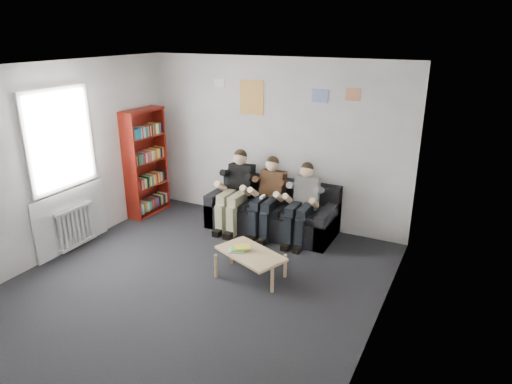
% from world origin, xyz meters
% --- Properties ---
extents(room_shell, '(5.00, 5.00, 5.00)m').
position_xyz_m(room_shell, '(0.00, 0.00, 1.35)').
color(room_shell, black).
rests_on(room_shell, ground).
extents(sofa, '(2.05, 0.84, 0.79)m').
position_xyz_m(sofa, '(0.17, 2.11, 0.28)').
color(sofa, black).
rests_on(sofa, ground).
extents(bookshelf, '(0.28, 0.83, 1.84)m').
position_xyz_m(bookshelf, '(-2.09, 1.79, 0.92)').
color(bookshelf, maroon).
rests_on(bookshelf, ground).
extents(coffee_table, '(0.90, 0.50, 0.36)m').
position_xyz_m(coffee_table, '(0.55, 0.60, 0.32)').
color(coffee_table, '#D0B978').
rests_on(coffee_table, ground).
extents(game_cases, '(0.25, 0.22, 0.05)m').
position_xyz_m(game_cases, '(0.39, 0.59, 0.39)').
color(game_cases, silver).
rests_on(game_cases, coffee_table).
extents(person_left, '(0.40, 0.86, 1.28)m').
position_xyz_m(person_left, '(-0.40, 1.92, 0.63)').
color(person_left, black).
rests_on(person_left, sofa).
extents(person_middle, '(0.38, 0.81, 1.24)m').
position_xyz_m(person_middle, '(0.17, 1.92, 0.62)').
color(person_middle, '#4B3219').
rests_on(person_middle, sofa).
extents(person_right, '(0.37, 0.79, 1.22)m').
position_xyz_m(person_right, '(0.74, 1.92, 0.61)').
color(person_right, white).
rests_on(person_right, sofa).
extents(radiator, '(0.10, 0.64, 0.60)m').
position_xyz_m(radiator, '(-2.15, 0.20, 0.35)').
color(radiator, silver).
rests_on(radiator, ground).
extents(window, '(0.05, 1.30, 2.36)m').
position_xyz_m(window, '(-2.22, 0.20, 1.03)').
color(window, white).
rests_on(window, room_shell).
extents(poster_large, '(0.42, 0.01, 0.55)m').
position_xyz_m(poster_large, '(-0.40, 2.49, 2.05)').
color(poster_large, '#D9D64C').
rests_on(poster_large, room_shell).
extents(poster_blue, '(0.25, 0.01, 0.20)m').
position_xyz_m(poster_blue, '(0.75, 2.49, 2.15)').
color(poster_blue, '#456DEA').
rests_on(poster_blue, room_shell).
extents(poster_pink, '(0.22, 0.01, 0.18)m').
position_xyz_m(poster_pink, '(1.25, 2.49, 2.20)').
color(poster_pink, '#B3386C').
rests_on(poster_pink, room_shell).
extents(poster_sign, '(0.20, 0.01, 0.14)m').
position_xyz_m(poster_sign, '(-1.00, 2.49, 2.25)').
color(poster_sign, white).
rests_on(poster_sign, room_shell).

